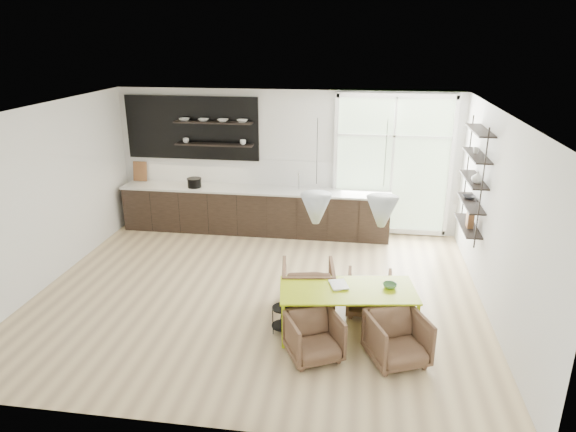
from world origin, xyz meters
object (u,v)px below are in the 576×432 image
Objects in this scene: armchair_back_left at (308,286)px; armchair_front_left at (314,336)px; armchair_back_right at (369,293)px; dining_table at (348,292)px; armchair_front_right at (397,339)px; wire_stool at (283,316)px.

armchair_front_left is at bearing 91.74° from armchair_back_left.
armchair_back_left is 0.91m from armchair_back_right.
dining_table reaches higher than armchair_front_left.
armchair_front_left is 1.05m from armchair_front_right.
dining_table reaches higher than armchair_front_right.
armchair_front_right reaches higher than armchair_front_left.
armchair_front_right reaches higher than wire_stool.
armchair_back_left is at bearing 70.34° from wire_stool.
armchair_front_right is at bearing -15.90° from wire_stool.
armchair_front_left is at bearing -46.45° from wire_stool.
armchair_back_left is at bearing 72.68° from armchair_front_left.
armchair_front_right is at bearing 128.99° from armchair_back_left.
dining_table is 0.82m from armchair_front_left.
armchair_back_left is (-0.61, 0.61, -0.26)m from dining_table.
armchair_back_left is 1.13× the size of armchair_front_right.
armchair_back_left is 1.99× the size of wire_stool.
armchair_back_right reaches higher than armchair_front_left.
dining_table is 0.90m from armchair_back_left.
wire_stool is at bearing 106.58° from armchair_front_left.
dining_table is at bearing 9.00° from wire_stool.
armchair_front_left is 0.70m from wire_stool.
armchair_back_left is 1.27m from armchair_front_left.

